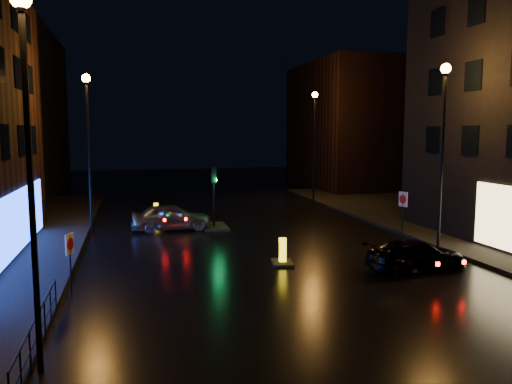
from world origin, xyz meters
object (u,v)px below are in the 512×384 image
traffic_signal (214,219)px  dark_sedan (416,255)px  bollard_near (283,258)px  road_sign_right (403,203)px  silver_hatchback (171,217)px  bollard_far (156,214)px  road_sign_left (70,249)px

traffic_signal → dark_sedan: traffic_signal is taller
bollard_near → traffic_signal: bearing=108.9°
traffic_signal → bollard_near: (1.45, -8.44, -0.26)m
dark_sedan → road_sign_right: road_sign_right is taller
traffic_signal → silver_hatchback: size_ratio=0.80×
dark_sedan → road_sign_right: size_ratio=1.75×
bollard_near → silver_hatchback: bearing=124.2°
dark_sedan → bollard_near: size_ratio=3.00×
silver_hatchback → bollard_far: bearing=6.8°
traffic_signal → road_sign_left: bearing=-121.7°
bollard_near → road_sign_right: (7.65, 3.72, 1.51)m
road_sign_right → traffic_signal: bearing=-43.4°
dark_sedan → road_sign_left: bearing=83.1°
silver_hatchback → road_sign_left: size_ratio=2.07×
traffic_signal → bollard_far: 5.17m
bollard_near → road_sign_left: size_ratio=0.65×
traffic_signal → road_sign_left: 12.43m
traffic_signal → bollard_near: size_ratio=2.54×
road_sign_right → dark_sedan: bearing=48.3°
bollard_near → dark_sedan: bearing=-15.0°
road_sign_left → bollard_far: bearing=98.1°
bollard_far → dark_sedan: bearing=-71.5°
bollard_near → bollard_far: bollard_near is taller
bollard_far → road_sign_left: size_ratio=0.58×
silver_hatchback → traffic_signal: bearing=-86.4°
dark_sedan → road_sign_right: (2.82, 5.88, 1.16)m
silver_hatchback → dark_sedan: bearing=-141.2°
silver_hatchback → bollard_near: (3.87, -8.25, -0.50)m
dark_sedan → bollard_near: (-4.82, 2.15, -0.35)m
silver_hatchback → road_sign_left: bearing=157.3°
traffic_signal → silver_hatchback: bearing=-175.3°
traffic_signal → bollard_far: (-3.02, 4.19, -0.30)m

